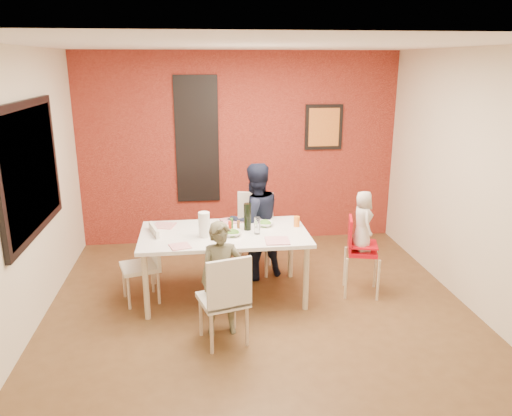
{
  "coord_description": "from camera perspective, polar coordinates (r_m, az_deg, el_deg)",
  "views": [
    {
      "loc": [
        -0.6,
        -4.76,
        2.56
      ],
      "look_at": [
        0.0,
        0.3,
        1.05
      ],
      "focal_mm": 35.0,
      "sensor_mm": 36.0,
      "label": 1
    }
  ],
  "objects": [
    {
      "name": "chair_far",
      "position": [
        6.27,
        -0.2,
        -2.27
      ],
      "size": [
        0.55,
        0.55,
        0.97
      ],
      "rotation": [
        0.0,
        0.0,
        -0.25
      ],
      "color": "white",
      "rests_on": "ground"
    },
    {
      "name": "plate_far_left",
      "position": [
        5.75,
        -10.49,
        -1.97
      ],
      "size": [
        0.28,
        0.28,
        0.01
      ],
      "primitive_type": "cube",
      "rotation": [
        0.0,
        0.0,
        -0.26
      ],
      "color": "white",
      "rests_on": "dining_table"
    },
    {
      "name": "plate_near_left",
      "position": [
        5.09,
        -8.68,
        -4.34
      ],
      "size": [
        0.24,
        0.24,
        0.01
      ],
      "primitive_type": "cube",
      "rotation": [
        0.0,
        0.0,
        0.3
      ],
      "color": "white",
      "rests_on": "dining_table"
    },
    {
      "name": "art_print_frame",
      "position": [
        7.26,
        7.75,
        9.15
      ],
      "size": [
        0.54,
        0.03,
        0.64
      ],
      "primitive_type": "cube",
      "color": "black",
      "rests_on": "wall_back"
    },
    {
      "name": "plate_near_right",
      "position": [
        5.19,
        2.46,
        -3.76
      ],
      "size": [
        0.26,
        0.26,
        0.01
      ],
      "primitive_type": "cube",
      "rotation": [
        0.0,
        0.0,
        -0.05
      ],
      "color": "white",
      "rests_on": "dining_table"
    },
    {
      "name": "dining_table",
      "position": [
        5.48,
        -3.64,
        -3.47
      ],
      "size": [
        1.83,
        1.03,
        0.76
      ],
      "rotation": [
        0.0,
        0.0,
        0.01
      ],
      "color": "white",
      "rests_on": "ground"
    },
    {
      "name": "wall_front",
      "position": [
        2.85,
        6.14,
        -8.68
      ],
      "size": [
        4.5,
        0.02,
        2.7
      ],
      "primitive_type": "cube",
      "color": "beige",
      "rests_on": "ground"
    },
    {
      "name": "wall_right",
      "position": [
        5.68,
        23.58,
        2.81
      ],
      "size": [
        0.02,
        4.5,
        2.7
      ],
      "primitive_type": "cube",
      "color": "beige",
      "rests_on": "ground"
    },
    {
      "name": "sippy_cup",
      "position": [
        5.65,
        4.67,
        -1.54
      ],
      "size": [
        0.07,
        0.07,
        0.12
      ],
      "primitive_type": "cylinder",
      "color": "orange",
      "rests_on": "dining_table"
    },
    {
      "name": "brick_accent_wall",
      "position": [
        7.12,
        -1.85,
        6.7
      ],
      "size": [
        4.5,
        0.02,
        2.7
      ],
      "primitive_type": "cube",
      "color": "maroon",
      "rests_on": "ground"
    },
    {
      "name": "child_far",
      "position": [
        5.98,
        -0.14,
        -1.53
      ],
      "size": [
        0.84,
        0.75,
        1.42
      ],
      "primitive_type": "imported",
      "rotation": [
        0.0,
        0.0,
        3.51
      ],
      "color": "black",
      "rests_on": "ground"
    },
    {
      "name": "plate_far_mid",
      "position": [
        5.83,
        -2.81,
        -1.46
      ],
      "size": [
        0.28,
        0.28,
        0.01
      ],
      "primitive_type": "cube",
      "rotation": [
        0.0,
        0.0,
        0.25
      ],
      "color": "silver",
      "rests_on": "dining_table"
    },
    {
      "name": "paper_towel_roll",
      "position": [
        5.31,
        -5.94,
        -1.9
      ],
      "size": [
        0.12,
        0.12,
        0.27
      ],
      "primitive_type": "cylinder",
      "color": "white",
      "rests_on": "dining_table"
    },
    {
      "name": "salad_bowl_a",
      "position": [
        5.35,
        -2.72,
        -2.93
      ],
      "size": [
        0.2,
        0.2,
        0.05
      ],
      "primitive_type": "imported",
      "rotation": [
        0.0,
        0.0,
        -0.01
      ],
      "color": "white",
      "rests_on": "dining_table"
    },
    {
      "name": "child_near",
      "position": [
        4.8,
        -3.94,
        -8.09
      ],
      "size": [
        0.44,
        0.31,
        1.13
      ],
      "primitive_type": "imported",
      "rotation": [
        0.0,
        0.0,
        0.1
      ],
      "color": "brown",
      "rests_on": "ground"
    },
    {
      "name": "condiment_green",
      "position": [
        5.5,
        -2.82,
        -1.87
      ],
      "size": [
        0.04,
        0.04,
        0.14
      ],
      "primitive_type": "cylinder",
      "color": "#2F6722",
      "rests_on": "dining_table"
    },
    {
      "name": "ceiling",
      "position": [
        4.8,
        0.45,
        18.18
      ],
      "size": [
        4.5,
        4.5,
        0.02
      ],
      "primitive_type": "cube",
      "color": "white",
      "rests_on": "wall_back"
    },
    {
      "name": "high_chair",
      "position": [
        5.72,
        11.67,
        -4.56
      ],
      "size": [
        0.45,
        0.45,
        0.9
      ],
      "rotation": [
        0.0,
        0.0,
        1.32
      ],
      "color": "red",
      "rests_on": "ground"
    },
    {
      "name": "wine_glass_a",
      "position": [
        5.22,
        -4.13,
        -2.59
      ],
      "size": [
        0.07,
        0.07,
        0.2
      ],
      "primitive_type": "cylinder",
      "color": "white",
      "rests_on": "dining_table"
    },
    {
      "name": "wall_left",
      "position": [
        5.18,
        -25.12,
        1.41
      ],
      "size": [
        0.02,
        4.5,
        2.7
      ],
      "primitive_type": "cube",
      "color": "beige",
      "rests_on": "ground"
    },
    {
      "name": "art_print_canvas",
      "position": [
        7.24,
        7.78,
        9.13
      ],
      "size": [
        0.44,
        0.01,
        0.54
      ],
      "primitive_type": "cube",
      "color": "orange",
      "rests_on": "wall_back"
    },
    {
      "name": "chair_left",
      "position": [
        5.6,
        -12.42,
        -5.79
      ],
      "size": [
        0.48,
        0.48,
        0.84
      ],
      "rotation": [
        0.0,
        0.0,
        4.99
      ],
      "color": "white",
      "rests_on": "ground"
    },
    {
      "name": "picture_window_pane",
      "position": [
        5.31,
        -24.28,
        4.08
      ],
      "size": [
        0.02,
        1.55,
        1.15
      ],
      "primitive_type": "cube",
      "color": "black",
      "rests_on": "wall_left"
    },
    {
      "name": "chair_near",
      "position": [
        4.62,
        -3.49,
        -9.98
      ],
      "size": [
        0.51,
        0.51,
        0.9
      ],
      "rotation": [
        0.0,
        0.0,
        3.42
      ],
      "color": "silver",
      "rests_on": "ground"
    },
    {
      "name": "wine_glass_b",
      "position": [
        5.38,
        0.14,
        -2.03
      ],
      "size": [
        0.07,
        0.07,
        0.19
      ],
      "primitive_type": "cylinder",
      "color": "white",
      "rests_on": "dining_table"
    },
    {
      "name": "glassblock_surround",
      "position": [
        7.05,
        -6.75,
        7.74
      ],
      "size": [
        0.6,
        0.03,
        1.76
      ],
      "primitive_type": "cube",
      "color": "black",
      "rests_on": "wall_back"
    },
    {
      "name": "glassblock_strip",
      "position": [
        7.06,
        -6.75,
        7.74
      ],
      "size": [
        0.55,
        0.03,
        1.7
      ],
      "primitive_type": "cube",
      "color": "silver",
      "rests_on": "wall_back"
    },
    {
      "name": "wine_bottle",
      "position": [
        5.48,
        -0.99,
        -1.01
      ],
      "size": [
        0.08,
        0.08,
        0.3
      ],
      "primitive_type": "cylinder",
      "color": "black",
      "rests_on": "dining_table"
    },
    {
      "name": "wall_back",
      "position": [
        7.14,
        -1.86,
        6.73
      ],
      "size": [
        4.5,
        0.02,
        2.7
      ],
      "primitive_type": "cube",
      "color": "beige",
      "rests_on": "ground"
    },
    {
      "name": "picture_window_frame",
      "position": [
        5.31,
        -24.43,
        4.07
      ],
      "size": [
        0.05,
        1.7,
        1.3
      ],
      "primitive_type": "cube",
      "color": "black",
      "rests_on": "wall_left"
    },
    {
      "name": "toddler",
      "position": [
        5.61,
        12.09,
        -1.46
      ],
      "size": [
        0.23,
        0.34,
        0.68
      ],
      "primitive_type": "imported",
      "rotation": [
        0.0,
        0.0,
        1.62
      ],
      "color": "beige",
      "rests_on": "high_chair"
    },
    {
      "name": "ground",
      "position": [
        5.44,
        0.38,
        -11.58
      ],
      "size": [
        4.5,
        4.5,
        0.0
      ],
      "primitive_type": "plane",
      "color": "brown",
      "rests_on": "ground"
    },
    {
      "name": "condiment_red",
      "position": [
        5.43,
        -3.01,
        -2.17
      ],
      "size": [
        0.03,
        0.03,
        0.13
      ],
      "primitive_type": "cylinder",
      "color": "red",
      "rests_on": "dining_table"
    },
    {
      "name": "salad_bowl_b",
      "position": [
        5.65,
        1.01,
        -1.83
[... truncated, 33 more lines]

